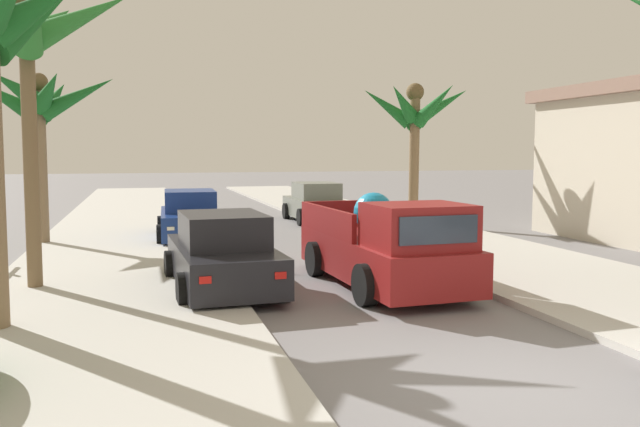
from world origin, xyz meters
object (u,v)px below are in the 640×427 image
at_px(car_left_near, 223,255).
at_px(car_right_near, 316,203).
at_px(palm_tree_left_mid, 416,113).
at_px(palm_tree_right_mid, 26,31).
at_px(car_left_mid, 190,217).
at_px(palm_tree_left_back, 39,101).
at_px(pickup_truck, 386,248).

distance_m(car_left_near, car_right_near, 12.74).
height_order(palm_tree_left_mid, palm_tree_right_mid, palm_tree_right_mid).
bearing_deg(palm_tree_right_mid, car_left_mid, 63.26).
xyz_separation_m(car_left_near, palm_tree_left_mid, (8.29, 9.39, 3.43)).
height_order(car_left_mid, palm_tree_left_back, palm_tree_left_back).
bearing_deg(palm_tree_right_mid, car_left_near, -13.25).
bearing_deg(palm_tree_left_mid, car_left_mid, -168.52).
bearing_deg(car_left_near, palm_tree_right_mid, 166.75).
distance_m(car_left_near, car_left_mid, 7.70).
height_order(car_right_near, palm_tree_left_mid, palm_tree_left_mid).
bearing_deg(car_left_near, palm_tree_left_back, 119.36).
relative_size(pickup_truck, car_left_near, 1.22).
bearing_deg(car_left_near, car_right_near, 66.43).
height_order(car_left_near, car_right_near, same).
height_order(car_left_near, palm_tree_left_back, palm_tree_left_back).
relative_size(car_right_near, palm_tree_right_mid, 0.71).
bearing_deg(pickup_truck, car_right_near, 81.24).
distance_m(car_left_near, palm_tree_left_back, 9.36).
relative_size(car_right_near, palm_tree_left_mid, 0.81).
distance_m(pickup_truck, palm_tree_right_mid, 8.03).
bearing_deg(palm_tree_right_mid, pickup_truck, -12.00).
distance_m(pickup_truck, car_left_mid, 8.91).
relative_size(car_left_mid, palm_tree_right_mid, 0.72).
bearing_deg(car_right_near, car_left_mid, -142.27).
height_order(palm_tree_left_mid, palm_tree_left_back, palm_tree_left_mid).
distance_m(car_right_near, palm_tree_right_mid, 14.49).
relative_size(car_left_near, palm_tree_right_mid, 0.72).
bearing_deg(palm_tree_left_back, car_left_mid, 1.56).
xyz_separation_m(car_left_near, palm_tree_left_back, (-4.26, 7.58, 3.45)).
xyz_separation_m(pickup_truck, palm_tree_left_mid, (5.09, 9.99, 3.34)).
bearing_deg(palm_tree_left_mid, palm_tree_right_mid, -144.04).
distance_m(pickup_truck, palm_tree_left_back, 11.58).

